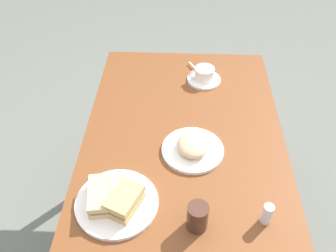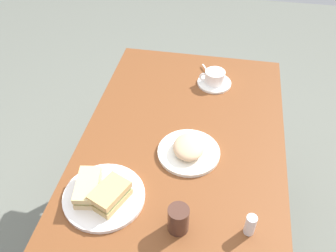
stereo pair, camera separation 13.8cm
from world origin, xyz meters
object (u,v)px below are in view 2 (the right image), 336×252
object	(u,v)px
dining_table	(182,156)
coffee_cup	(215,77)
coffee_saucer	(214,83)
drinking_glass	(178,219)
spoon	(208,72)
side_plate	(189,152)
sandwich_plate	(104,196)
salt_shaker	(250,225)
sandwich_front	(110,195)
sandwich_back	(88,187)

from	to	relation	value
dining_table	coffee_cup	xyz separation A→B (m)	(-0.37, 0.09, 0.13)
coffee_saucer	drinking_glass	world-z (taller)	drinking_glass
spoon	side_plate	distance (m)	0.51
sandwich_plate	spoon	distance (m)	0.79
coffee_saucer	salt_shaker	size ratio (longest dim) A/B	2.00
coffee_saucer	dining_table	bearing A→B (deg)	-12.99
sandwich_front	drinking_glass	size ratio (longest dim) A/B	1.56
sandwich_front	side_plate	distance (m)	0.33
sandwich_front	sandwich_back	distance (m)	0.08
coffee_cup	side_plate	size ratio (longest dim) A/B	0.50
dining_table	coffee_saucer	size ratio (longest dim) A/B	8.02
sandwich_back	coffee_cup	world-z (taller)	coffee_cup
sandwich_back	side_plate	xyz separation A→B (m)	(-0.24, 0.29, -0.03)
salt_shaker	drinking_glass	world-z (taller)	drinking_glass
spoon	coffee_cup	bearing A→B (deg)	26.13
coffee_saucer	spoon	size ratio (longest dim) A/B	1.61
dining_table	sandwich_plate	bearing A→B (deg)	-34.71
side_plate	salt_shaker	world-z (taller)	salt_shaker
dining_table	coffee_saucer	distance (m)	0.40
spoon	drinking_glass	bearing A→B (deg)	-0.51
salt_shaker	sandwich_front	bearing A→B (deg)	-93.39
sandwich_back	drinking_glass	world-z (taller)	drinking_glass
dining_table	coffee_cup	distance (m)	0.40
dining_table	coffee_saucer	xyz separation A→B (m)	(-0.38, 0.09, 0.09)
coffee_cup	salt_shaker	size ratio (longest dim) A/B	1.51
sandwich_front	sandwich_back	world-z (taller)	sandwich_front
coffee_cup	spoon	world-z (taller)	coffee_cup
coffee_saucer	coffee_cup	xyz separation A→B (m)	(0.00, -0.00, 0.03)
sandwich_plate	side_plate	size ratio (longest dim) A/B	1.17
salt_shaker	sandwich_back	bearing A→B (deg)	-94.86
coffee_saucer	salt_shaker	world-z (taller)	salt_shaker
side_plate	coffee_saucer	bearing A→B (deg)	172.99
sandwich_back	spoon	world-z (taller)	sandwich_back
sandwich_plate	coffee_cup	size ratio (longest dim) A/B	2.34
sandwich_front	drinking_glass	world-z (taller)	drinking_glass
sandwich_plate	sandwich_front	xyz separation A→B (m)	(0.02, 0.03, 0.04)
coffee_cup	salt_shaker	xyz separation A→B (m)	(0.72, 0.17, -0.00)
spoon	drinking_glass	world-z (taller)	drinking_glass
coffee_cup	side_plate	world-z (taller)	coffee_cup
dining_table	drinking_glass	size ratio (longest dim) A/B	12.94
sandwich_front	salt_shaker	bearing A→B (deg)	86.61
spoon	drinking_glass	size ratio (longest dim) A/B	1.00
sandwich_front	spoon	world-z (taller)	sandwich_front
drinking_glass	coffee_saucer	bearing A→B (deg)	176.67
sandwich_front	salt_shaker	world-z (taller)	salt_shaker
side_plate	spoon	bearing A→B (deg)	178.00
sandwich_plate	sandwich_back	world-z (taller)	sandwich_back
sandwich_plate	sandwich_front	distance (m)	0.05
sandwich_plate	drinking_glass	distance (m)	0.26
salt_shaker	coffee_cup	bearing A→B (deg)	-166.88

